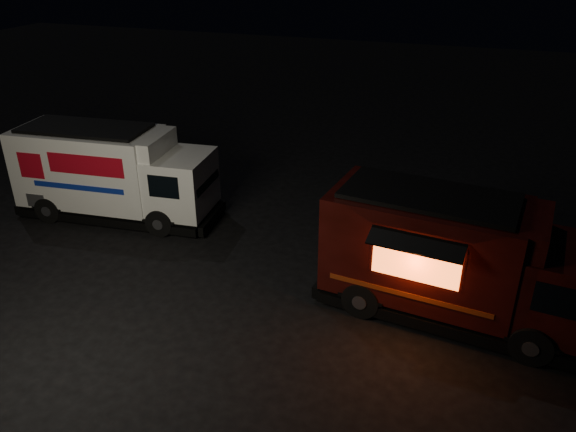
# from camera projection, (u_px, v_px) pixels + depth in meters

# --- Properties ---
(ground) EXTENTS (80.00, 80.00, 0.00)m
(ground) POSITION_uv_depth(u_px,v_px,m) (201.00, 298.00, 14.18)
(ground) COLOR black
(ground) RESTS_ON ground
(white_truck) EXTENTS (6.70, 2.86, 2.95)m
(white_truck) POSITION_uv_depth(u_px,v_px,m) (116.00, 173.00, 17.79)
(white_truck) COLOR white
(white_truck) RESTS_ON ground
(red_truck) EXTENTS (6.71, 3.10, 3.01)m
(red_truck) POSITION_uv_depth(u_px,v_px,m) (459.00, 259.00, 12.97)
(red_truck) COLOR #3B0C0A
(red_truck) RESTS_ON ground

